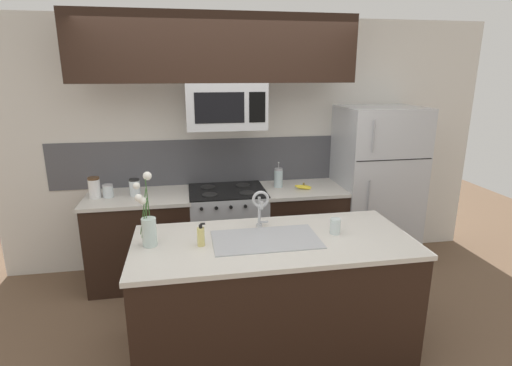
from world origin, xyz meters
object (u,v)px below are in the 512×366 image
at_px(storage_jar_short, 135,187).
at_px(banana_bunch, 303,187).
at_px(sink_faucet, 260,204).
at_px(dish_soap_bottle, 201,236).
at_px(french_press, 278,178).
at_px(flower_vase, 148,225).
at_px(storage_jar_tall, 94,188).
at_px(drinking_glass, 335,226).
at_px(storage_jar_medium, 108,191).
at_px(microwave, 226,106).
at_px(refrigerator, 374,187).
at_px(stove_range, 228,232).

height_order(storage_jar_short, banana_bunch, storage_jar_short).
distance_m(sink_faucet, dish_soap_bottle, 0.53).
xyz_separation_m(french_press, dish_soap_bottle, (-0.86, -1.33, -0.03)).
bearing_deg(sink_faucet, flower_vase, -168.59).
height_order(storage_jar_tall, drinking_glass, storage_jar_tall).
bearing_deg(storage_jar_medium, dish_soap_bottle, -56.99).
bearing_deg(microwave, french_press, 8.49).
bearing_deg(refrigerator, flower_vase, -151.85).
bearing_deg(microwave, storage_jar_short, 178.06).
height_order(french_press, flower_vase, flower_vase).
bearing_deg(storage_jar_short, flower_vase, -79.43).
distance_m(sink_faucet, drinking_glass, 0.58).
distance_m(storage_jar_medium, dish_soap_bottle, 1.52).
bearing_deg(stove_range, storage_jar_medium, 179.74).
relative_size(banana_bunch, dish_soap_bottle, 1.16).
xyz_separation_m(storage_jar_short, french_press, (1.44, 0.05, 0.02)).
distance_m(banana_bunch, drinking_glass, 1.17).
relative_size(storage_jar_medium, french_press, 0.47).
distance_m(storage_jar_tall, storage_jar_short, 0.37).
height_order(microwave, french_press, microwave).
bearing_deg(refrigerator, banana_bunch, -174.46).
bearing_deg(banana_bunch, microwave, 177.14).
bearing_deg(microwave, storage_jar_tall, 178.98).
bearing_deg(dish_soap_bottle, storage_jar_tall, 126.70).
relative_size(microwave, sink_faucet, 2.43).
bearing_deg(storage_jar_short, sink_faucet, -45.06).
xyz_separation_m(storage_jar_short, dish_soap_bottle, (0.58, -1.28, -0.02)).
relative_size(banana_bunch, french_press, 0.72).
distance_m(microwave, storage_jar_medium, 1.39).
bearing_deg(flower_vase, sink_faucet, 11.41).
distance_m(storage_jar_short, flower_vase, 1.23).
xyz_separation_m(storage_jar_tall, drinking_glass, (1.93, -1.23, -0.04)).
relative_size(refrigerator, dish_soap_bottle, 10.46).
height_order(sink_faucet, drinking_glass, sink_faucet).
xyz_separation_m(storage_jar_short, banana_bunch, (1.67, -0.07, -0.06)).
xyz_separation_m(storage_jar_medium, drinking_glass, (1.81, -1.23, -0.00)).
bearing_deg(microwave, dish_soap_bottle, -104.21).
xyz_separation_m(storage_jar_medium, banana_bunch, (1.92, -0.07, -0.04)).
xyz_separation_m(microwave, drinking_glass, (0.67, -1.21, -0.79)).
height_order(storage_jar_tall, storage_jar_medium, storage_jar_tall).
bearing_deg(sink_faucet, storage_jar_tall, 143.68).
height_order(storage_jar_medium, dish_soap_bottle, dish_soap_bottle).
bearing_deg(storage_jar_tall, stove_range, -0.07).
bearing_deg(drinking_glass, french_press, 95.79).
xyz_separation_m(stove_range, flower_vase, (-0.67, -1.20, 0.60)).
distance_m(banana_bunch, dish_soap_bottle, 1.63).
height_order(stove_range, storage_jar_medium, storage_jar_medium).
xyz_separation_m(refrigerator, drinking_glass, (-0.93, -1.25, 0.11)).
height_order(storage_jar_medium, french_press, french_press).
height_order(storage_jar_tall, french_press, french_press).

